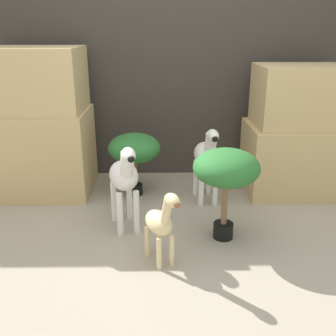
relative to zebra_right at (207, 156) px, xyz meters
The scene contains 9 objects.
ground_plane 1.12m from the zebra_right, 107.81° to the right, with size 14.00×14.00×0.00m, color #9E937F.
wall_back 1.06m from the zebra_right, 113.35° to the left, with size 6.40×0.08×2.20m.
rock_pillar_left 1.51m from the zebra_right, behind, with size 0.87×0.68×1.28m.
rock_pillar_right 0.88m from the zebra_right, 17.18° to the left, with size 0.87×0.68×1.13m.
zebra_right is the anchor object (origin of this frame).
zebra_left 0.81m from the zebra_right, 143.34° to the right, with size 0.29×0.47×0.69m.
giraffe_figurine 1.04m from the zebra_right, 112.12° to the right, with size 0.26×0.37×0.54m.
potted_palm_front 0.65m from the zebra_right, 84.64° to the right, with size 0.46×0.46×0.67m.
potted_palm_back 0.64m from the zebra_right, 166.95° to the left, with size 0.46×0.46×0.57m.
Camera 1 is at (-0.05, -2.15, 1.45)m, focal length 42.00 mm.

